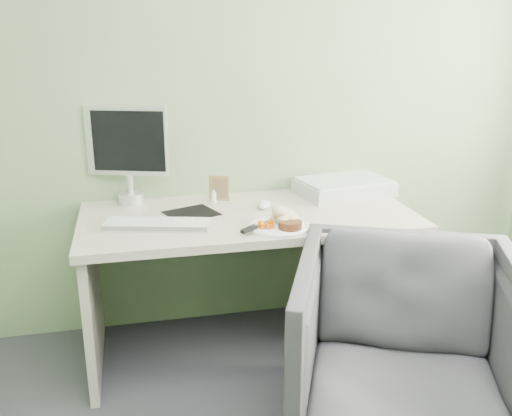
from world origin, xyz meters
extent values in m
plane|color=gray|center=(0.00, 2.00, 1.35)|extent=(3.50, 0.00, 3.50)
cube|color=beige|center=(0.00, 1.62, 0.71)|extent=(1.60, 0.75, 0.04)
cube|color=#A99E90|center=(-0.76, 1.62, 0.34)|extent=(0.04, 0.70, 0.69)
cube|color=#A99E90|center=(0.76, 1.62, 0.34)|extent=(0.04, 0.70, 0.69)
cylinder|color=white|center=(0.09, 1.39, 0.74)|extent=(0.27, 0.27, 0.01)
cylinder|color=black|center=(0.13, 1.34, 0.76)|extent=(0.12, 0.12, 0.03)
ellipsoid|color=tan|center=(0.11, 1.42, 0.78)|extent=(0.15, 0.13, 0.07)
cube|color=#E85F04|center=(0.03, 1.37, 0.76)|extent=(0.07, 0.07, 0.04)
cube|color=silver|center=(0.04, 1.41, 0.75)|extent=(0.12, 0.11, 0.01)
cube|color=black|center=(-0.06, 1.33, 0.76)|extent=(0.09, 0.08, 0.02)
cube|color=black|center=(-0.27, 1.68, 0.73)|extent=(0.29, 0.27, 0.00)
cube|color=white|center=(-0.44, 1.52, 0.75)|extent=(0.49, 0.25, 0.02)
ellipsoid|color=white|center=(0.10, 1.69, 0.75)|extent=(0.10, 0.12, 0.04)
cube|color=olive|center=(-0.10, 1.87, 0.80)|extent=(0.10, 0.05, 0.13)
cylinder|color=white|center=(-0.14, 1.83, 0.76)|extent=(0.03, 0.03, 0.06)
cone|color=#8CABE0|center=(-0.14, 1.83, 0.80)|extent=(0.02, 0.02, 0.02)
cube|color=#B1B3B9|center=(0.57, 1.84, 0.77)|extent=(0.52, 0.39, 0.07)
cylinder|color=silver|center=(-0.55, 1.92, 0.76)|extent=(0.13, 0.13, 0.05)
cylinder|color=silver|center=(-0.55, 1.92, 0.83)|extent=(0.03, 0.03, 0.09)
cube|color=silver|center=(-0.55, 1.94, 1.05)|extent=(0.40, 0.16, 0.35)
cube|color=black|center=(-0.55, 1.92, 1.05)|extent=(0.35, 0.12, 0.30)
imported|color=#323136|center=(0.44, 0.81, 0.39)|extent=(1.11, 1.12, 0.78)
camera|label=1|loc=(-0.53, -0.93, 1.59)|focal=40.00mm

